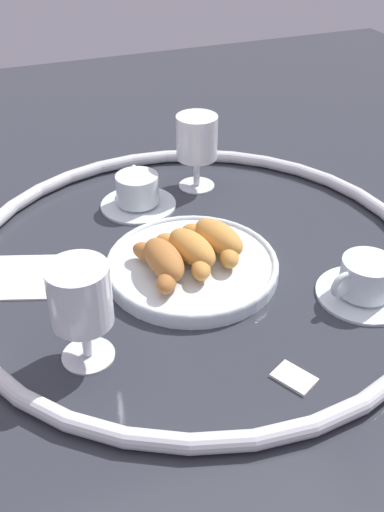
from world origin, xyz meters
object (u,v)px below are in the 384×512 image
juice_glass_right (197,141)px  croissant_large (217,239)px  croissant_small (190,249)px  juice_glass_left (81,301)px  croissant_extra (162,261)px  coffee_cup_near (365,281)px  sugar_packet (294,377)px  pastry_plate (192,265)px  coffee_cup_far (138,193)px  folded_napkin (26,276)px

juice_glass_right → croissant_large: bearing=165.6°
croissant_small → juice_glass_left: 0.23m
croissant_extra → coffee_cup_near: croissant_extra is taller
sugar_packet → croissant_extra: bearing=-6.8°
croissant_small → sugar_packet: (-0.25, -0.04, -0.04)m
coffee_cup_near → croissant_extra: bearing=63.6°
juice_glass_left → juice_glass_right: size_ratio=1.00×
pastry_plate → coffee_cup_far: bearing=4.6°
coffee_cup_far → juice_glass_left: juice_glass_left is taller
croissant_large → juice_glass_left: bearing=119.3°
juice_glass_right → folded_napkin: juice_glass_right is taller
juice_glass_right → folded_napkin: bearing=117.1°
coffee_cup_far → juice_glass_right: juice_glass_right is taller
croissant_extra → juice_glass_left: juice_glass_left is taller
coffee_cup_near → folded_napkin: 0.50m
croissant_extra → coffee_cup_far: bearing=-8.1°
coffee_cup_far → folded_napkin: coffee_cup_far is taller
pastry_plate → juice_glass_left: bearing=122.4°
croissant_large → croissant_small: same height
juice_glass_right → pastry_plate: bearing=157.1°
coffee_cup_far → folded_napkin: bearing=123.6°
juice_glass_left → sugar_packet: (-0.13, -0.23, -0.09)m
croissant_small → coffee_cup_far: bearing=3.8°
folded_napkin → croissant_small: bearing=-108.3°
juice_glass_right → sugar_packet: bearing=172.1°
pastry_plate → sugar_packet: pastry_plate is taller
croissant_extra → sugar_packet: 0.26m
croissant_extra → folded_napkin: size_ratio=1.24×
croissant_extra → juice_glass_left: 0.18m
juice_glass_right → folded_napkin: size_ratio=1.27×
croissant_large → juice_glass_right: (0.24, -0.06, 0.05)m
coffee_cup_far → croissant_extra: bearing=171.9°
pastry_plate → coffee_cup_far: size_ratio=1.93×
croissant_extra → croissant_large: bearing=-76.0°
pastry_plate → croissant_large: size_ratio=1.98×
coffee_cup_far → sugar_packet: size_ratio=2.72×
croissant_large → croissant_small: size_ratio=0.99×
croissant_large → juice_glass_left: juice_glass_left is taller
folded_napkin → pastry_plate: bearing=-107.9°
croissant_large → croissant_extra: size_ratio=0.97×
croissant_small → juice_glass_left: juice_glass_left is taller
pastry_plate → croissant_small: bearing=103.1°
croissant_extra → coffee_cup_near: bearing=-116.4°
pastry_plate → croissant_small: size_ratio=1.96×
croissant_large → coffee_cup_far: 0.22m
croissant_small → juice_glass_left: bearing=122.7°
juice_glass_right → folded_napkin: (-0.18, 0.35, -0.09)m
croissant_large → juice_glass_right: 0.25m
juice_glass_left → juice_glass_right: 0.48m
juice_glass_right → sugar_packet: juice_glass_right is taller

